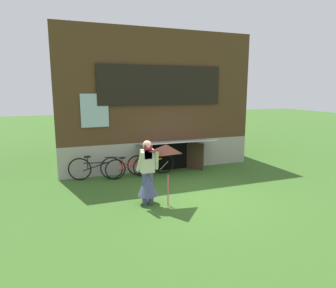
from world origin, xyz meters
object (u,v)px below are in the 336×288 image
object	(u,v)px
kite	(166,160)
bicycle_red	(129,168)
bicycle_yellow	(151,164)
bicycle_black	(96,168)
person	(148,178)

from	to	relation	value
kite	bicycle_red	distance (m)	3.12
bicycle_yellow	bicycle_red	xyz separation A→B (m)	(-0.83, -0.20, -0.01)
bicycle_black	bicycle_red	bearing A→B (deg)	2.50
bicycle_yellow	bicycle_black	size ratio (longest dim) A/B	0.95
person	bicycle_yellow	distance (m)	2.81
bicycle_black	bicycle_yellow	bearing A→B (deg)	13.32
person	kite	size ratio (longest dim) A/B	1.11
person	bicycle_yellow	xyz separation A→B (m)	(0.92, 2.64, -0.34)
kite	bicycle_red	world-z (taller)	kite
kite	bicycle_yellow	bearing A→B (deg)	79.11
kite	bicycle_black	distance (m)	3.55
kite	bicycle_red	bearing A→B (deg)	94.07
bicycle_red	person	bearing A→B (deg)	-92.73
person	bicycle_black	distance (m)	2.83
bicycle_red	bicycle_yellow	bearing A→B (deg)	13.44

